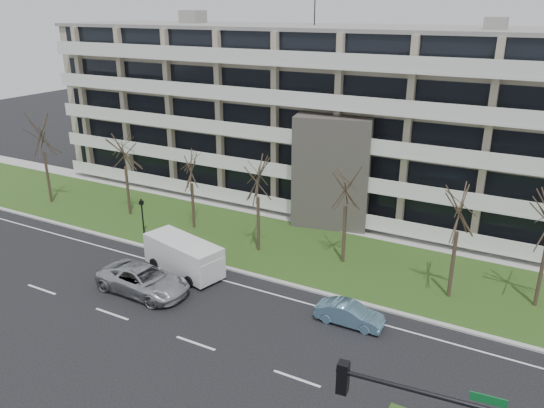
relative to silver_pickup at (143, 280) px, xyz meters
The scene contains 16 objects.
ground 6.76m from the silver_pickup, 25.40° to the right, with size 160.00×160.00×0.00m, color black.
grass_verge 11.83m from the silver_pickup, 59.10° to the left, with size 90.00×10.00×0.06m, color #2B4F1A.
curb 7.97m from the silver_pickup, 40.21° to the left, with size 90.00×0.35×0.12m, color #B2B2AD.
sidewalk 16.78m from the silver_pickup, 68.80° to the left, with size 90.00×2.00×0.08m, color #B2B2AD.
lane_edge_line 7.11m from the silver_pickup, 30.87° to the left, with size 90.00×0.12×0.01m, color white.
apartment_building 24.21m from the silver_pickup, 74.91° to the left, with size 60.50×15.10×18.75m.
silver_pickup is the anchor object (origin of this frame).
blue_sedan 12.90m from the silver_pickup, 12.49° to the left, with size 1.34×3.85×1.27m, color #72A4C6.
white_van 3.47m from the silver_pickup, 79.29° to the left, with size 6.26×3.54×2.29m.
pedestrian_signal 9.26m from the silver_pickup, 131.30° to the left, with size 0.30×0.25×2.97m.
tree_0 21.14m from the silver_pickup, 155.29° to the left, with size 4.22×4.22×8.45m.
tree_1 14.79m from the silver_pickup, 136.14° to the left, with size 3.83×3.83×7.66m.
tree_2 11.33m from the silver_pickup, 109.04° to the left, with size 3.37×3.37×6.73m.
tree_3 10.51m from the silver_pickup, 69.21° to the left, with size 3.71×3.71×7.42m.
tree_4 14.53m from the silver_pickup, 46.24° to the left, with size 3.76×3.76×7.53m.
tree_5 19.66m from the silver_pickup, 26.71° to the left, with size 3.92×3.92×7.84m.
Camera 1 is at (14.95, -19.01, 16.85)m, focal length 35.00 mm.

